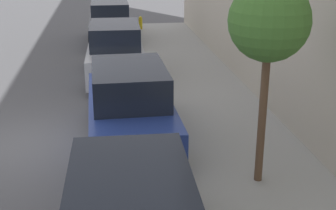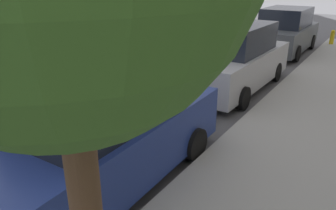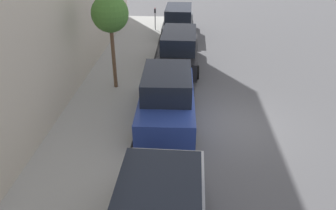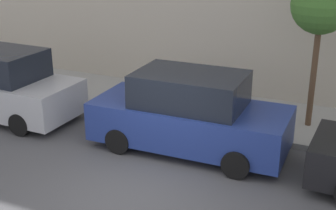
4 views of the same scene
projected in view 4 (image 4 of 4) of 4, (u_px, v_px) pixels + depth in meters
ground_plane at (135, 193)px, 9.78m from camera, size 60.00×60.00×0.00m
sidewalk at (214, 110)px, 14.02m from camera, size 3.03×32.00×0.15m
parked_suv_third at (190, 114)px, 11.42m from camera, size 2.08×4.84×1.98m
parked_suv_fourth at (0, 85)px, 13.58m from camera, size 2.08×4.84×1.98m
street_tree at (321, 5)px, 11.68m from camera, size 1.53×1.53×4.03m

